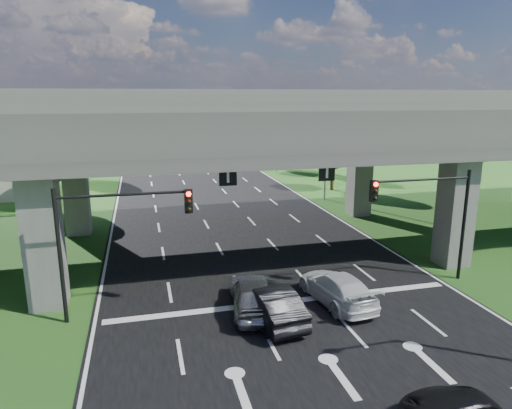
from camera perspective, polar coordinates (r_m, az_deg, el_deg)
name	(u,v)px	position (r m, az deg, el deg)	size (l,w,h in m)	color
ground	(313,338)	(19.66, 7.10, -16.29)	(160.00, 160.00, 0.00)	#234F19
road	(254,257)	(28.34, -0.28, -6.57)	(18.00, 120.00, 0.03)	black
overpass	(246,125)	(28.62, -1.28, 9.85)	(80.00, 15.00, 10.00)	#3C3A37
signal_right	(430,207)	(25.00, 20.96, -0.24)	(5.76, 0.54, 6.00)	black
signal_left	(111,228)	(20.58, -17.62, -2.79)	(5.76, 0.54, 6.00)	black
streetlight_far	(322,138)	(43.30, 8.31, 8.19)	(3.38, 0.25, 10.00)	gray
streetlight_beyond	(274,127)	(58.36, 2.24, 9.65)	(3.38, 0.25, 10.00)	gray
tree_left_near	(49,155)	(42.78, -24.43, 5.69)	(4.50, 4.50, 7.80)	black
tree_left_mid	(32,152)	(51.23, -26.19, 5.88)	(3.91, 3.90, 6.76)	black
tree_left_far	(83,135)	(58.38, -20.87, 8.09)	(4.80, 4.80, 8.32)	black
tree_right_near	(334,147)	(48.25, 9.70, 7.06)	(4.20, 4.20, 7.28)	black
tree_right_mid	(330,142)	(56.77, 9.20, 7.69)	(3.91, 3.90, 6.76)	black
tree_right_far	(279,133)	(62.81, 2.91, 8.97)	(4.50, 4.50, 7.80)	black
car_silver	(253,294)	(21.32, -0.42, -11.11)	(1.95, 4.84, 1.65)	gray
car_dark	(270,303)	(20.57, 1.81, -12.20)	(1.67, 4.79, 1.58)	black
car_white	(337,288)	(22.50, 10.09, -10.23)	(2.05, 5.04, 1.46)	silver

